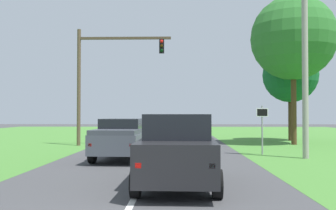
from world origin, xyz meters
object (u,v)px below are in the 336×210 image
object	(u,v)px
pickup_truck_lead	(123,138)
keep_moving_sign	(262,123)
traffic_light	(102,70)
red_suv_near	(178,149)
utility_pole_right	(305,67)
oak_tree_right	(293,38)
extra_tree_1	(290,75)

from	to	relation	value
pickup_truck_lead	keep_moving_sign	distance (m)	7.20
pickup_truck_lead	traffic_light	distance (m)	8.76
red_suv_near	utility_pole_right	size ratio (longest dim) A/B	0.58
keep_moving_sign	oak_tree_right	distance (m)	9.17
oak_tree_right	red_suv_near	bearing A→B (deg)	-117.77
traffic_light	keep_moving_sign	xyz separation A→B (m)	(9.30, -5.25, -3.36)
pickup_truck_lead	utility_pole_right	size ratio (longest dim) A/B	0.64
utility_pole_right	extra_tree_1	bearing A→B (deg)	76.73
traffic_light	oak_tree_right	size ratio (longest dim) A/B	0.76
keep_moving_sign	oak_tree_right	bearing A→B (deg)	60.92
red_suv_near	pickup_truck_lead	bearing A→B (deg)	111.40
pickup_truck_lead	extra_tree_1	world-z (taller)	extra_tree_1
utility_pole_right	traffic_light	bearing A→B (deg)	147.71
red_suv_near	oak_tree_right	distance (m)	17.94
red_suv_near	extra_tree_1	world-z (taller)	extra_tree_1
red_suv_near	traffic_light	size ratio (longest dim) A/B	0.65
traffic_light	keep_moving_sign	world-z (taller)	traffic_light
traffic_light	keep_moving_sign	distance (m)	11.19
red_suv_near	oak_tree_right	bearing A→B (deg)	62.23
red_suv_near	pickup_truck_lead	xyz separation A→B (m)	(-2.52, 6.42, -0.12)
pickup_truck_lead	traffic_light	bearing A→B (deg)	108.37
oak_tree_right	pickup_truck_lead	bearing A→B (deg)	-140.69
red_suv_near	utility_pole_right	bearing A→B (deg)	49.15
utility_pole_right	extra_tree_1	xyz separation A→B (m)	(2.79, 11.84, 0.79)
red_suv_near	extra_tree_1	xyz separation A→B (m)	(8.76, 18.74, 4.00)
traffic_light	extra_tree_1	size ratio (longest dim) A/B	1.06
traffic_light	extra_tree_1	bearing A→B (deg)	19.71
extra_tree_1	pickup_truck_lead	bearing A→B (deg)	-132.48
pickup_truck_lead	utility_pole_right	xyz separation A→B (m)	(8.49, 0.48, 3.33)
oak_tree_right	extra_tree_1	xyz separation A→B (m)	(0.91, 3.83, -2.15)
pickup_truck_lead	oak_tree_right	xyz separation A→B (m)	(10.37, 8.49, 6.26)
keep_moving_sign	oak_tree_right	xyz separation A→B (m)	(3.52, 6.34, 5.62)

